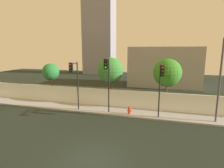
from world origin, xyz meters
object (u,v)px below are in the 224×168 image
object	(u,v)px
traffic_light_right	(161,80)
roadside_tree_midleft	(110,71)
street_lamp_curbside	(222,74)
roadside_tree_leftmost	(51,72)
traffic_light_center	(107,75)
roadside_tree_midright	(167,73)
traffic_light_left	(74,76)
fire_hydrant	(129,110)

from	to	relation	value
traffic_light_right	roadside_tree_midleft	distance (m)	6.53
street_lamp_curbside	roadside_tree_leftmost	bearing A→B (deg)	169.98
traffic_light_center	street_lamp_curbside	xyz separation A→B (m)	(9.29, 0.47, 0.30)
roadside_tree_midleft	roadside_tree_midright	bearing A→B (deg)	0.00
roadside_tree_leftmost	roadside_tree_midleft	xyz separation A→B (m)	(7.53, 0.00, 0.45)
traffic_light_right	roadside_tree_leftmost	bearing A→B (deg)	164.67
traffic_light_left	fire_hydrant	distance (m)	6.11
fire_hydrant	roadside_tree_midright	bearing A→B (deg)	43.36
traffic_light_center	traffic_light_right	bearing A→B (deg)	0.22
roadside_tree_leftmost	traffic_light_right	bearing A→B (deg)	-15.33
traffic_light_left	fire_hydrant	xyz separation A→B (m)	(5.27, 0.53, -3.05)
fire_hydrant	roadside_tree_leftmost	world-z (taller)	roadside_tree_leftmost
street_lamp_curbside	roadside_tree_midleft	distance (m)	10.55
traffic_light_right	traffic_light_center	bearing A→B (deg)	-179.78
roadside_tree_midleft	fire_hydrant	bearing A→B (deg)	-48.05
traffic_light_right	roadside_tree_midleft	bearing A→B (deg)	146.90
traffic_light_right	street_lamp_curbside	size ratio (longest dim) A/B	0.68
traffic_light_left	roadside_tree_midright	bearing A→B (deg)	22.89
roadside_tree_leftmost	roadside_tree_midright	xyz separation A→B (m)	(13.52, 0.00, 0.40)
fire_hydrant	roadside_tree_midleft	xyz separation A→B (m)	(-2.75, 3.06, 3.26)
traffic_light_center	roadside_tree_midleft	xyz separation A→B (m)	(-0.78, 3.58, -0.05)
traffic_light_left	roadside_tree_midleft	size ratio (longest dim) A/B	0.91
fire_hydrant	roadside_tree_midleft	distance (m)	5.25
traffic_light_right	street_lamp_curbside	bearing A→B (deg)	5.62
traffic_light_center	roadside_tree_midright	distance (m)	6.32
street_lamp_curbside	traffic_light_center	bearing A→B (deg)	-177.10
traffic_light_center	traffic_light_right	distance (m)	4.70
traffic_light_left	roadside_tree_midright	distance (m)	9.23
traffic_light_left	roadside_tree_midright	xyz separation A→B (m)	(8.51, 3.59, 0.16)
traffic_light_right	roadside_tree_midright	world-z (taller)	roadside_tree_midright
traffic_light_left	traffic_light_center	world-z (taller)	traffic_light_center
traffic_light_center	fire_hydrant	bearing A→B (deg)	14.93
roadside_tree_midleft	traffic_light_right	bearing A→B (deg)	-33.10
street_lamp_curbside	roadside_tree_midright	world-z (taller)	street_lamp_curbside
traffic_light_left	roadside_tree_leftmost	size ratio (longest dim) A/B	1.08
roadside_tree_leftmost	roadside_tree_midleft	world-z (taller)	roadside_tree_midleft
traffic_light_left	traffic_light_center	distance (m)	3.31
fire_hydrant	roadside_tree_midleft	size ratio (longest dim) A/B	0.14
traffic_light_center	fire_hydrant	world-z (taller)	traffic_light_center
traffic_light_center	roadside_tree_midleft	bearing A→B (deg)	102.25
street_lamp_curbside	roadside_tree_leftmost	xyz separation A→B (m)	(-17.60, 3.11, -0.80)
traffic_light_left	traffic_light_center	size ratio (longest dim) A/B	0.92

